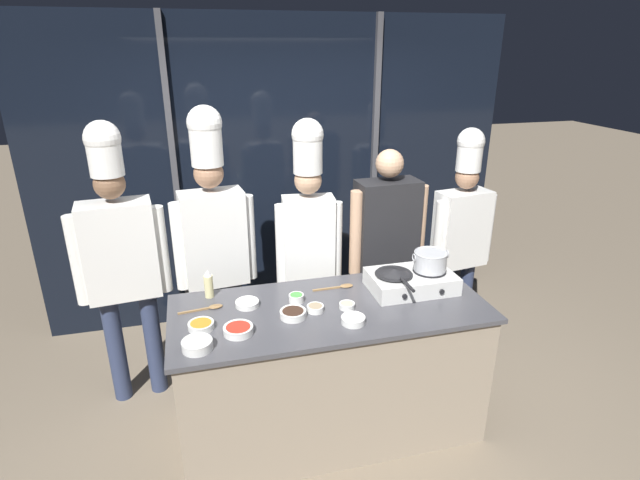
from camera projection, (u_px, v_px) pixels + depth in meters
name	position (u px, v px, depth m)	size (l,w,h in m)	color
ground_plane	(329.00, 426.00, 3.43)	(24.00, 24.00, 0.00)	#7F705B
window_wall_back	(279.00, 175.00, 4.49)	(4.22, 0.09, 2.70)	black
demo_counter	(330.00, 369.00, 3.26)	(1.96, 0.83, 0.93)	gray
portable_stove	(411.00, 281.00, 3.29)	(0.55, 0.37, 0.13)	silver
frying_pan	(394.00, 272.00, 3.23)	(0.25, 0.43, 0.04)	#232326
stock_pot	(430.00, 260.00, 3.28)	(0.24, 0.22, 0.13)	#B7BABF
squeeze_bottle_oil	(209.00, 284.00, 3.18)	(0.06, 0.06, 0.19)	beige
prep_bowl_onion	(353.00, 319.00, 2.90)	(0.14, 0.14, 0.04)	white
prep_bowl_carrots	(201.00, 325.00, 2.85)	(0.15, 0.15, 0.04)	white
prep_bowl_scallions	(296.00, 298.00, 3.14)	(0.10, 0.10, 0.05)	white
prep_bowl_chili_flakes	(238.00, 329.00, 2.80)	(0.17, 0.17, 0.05)	white
prep_bowl_rice	(197.00, 344.00, 2.65)	(0.17, 0.17, 0.06)	white
prep_bowl_shrimp	(347.00, 305.00, 3.07)	(0.10, 0.10, 0.04)	white
prep_bowl_soy_glaze	(293.00, 313.00, 2.96)	(0.16, 0.16, 0.05)	white
prep_bowl_noodles	(247.00, 303.00, 3.09)	(0.15, 0.15, 0.04)	white
prep_bowl_mushrooms	(315.00, 308.00, 3.03)	(0.10, 0.10, 0.04)	white
serving_spoon_slotted	(341.00, 286.00, 3.33)	(0.28, 0.06, 0.02)	olive
serving_spoon_solid	(210.00, 308.00, 3.07)	(0.28, 0.07, 0.02)	olive
chef_head	(120.00, 251.00, 3.34)	(0.61, 0.29, 2.02)	#2D3856
chef_sous	(214.00, 233.00, 3.48)	(0.57, 0.27, 2.09)	#232326
chef_line	(308.00, 230.00, 3.58)	(0.48, 0.23, 1.99)	#232326
person_guest	(386.00, 241.00, 3.75)	(0.60, 0.26, 1.76)	#232326
chef_pastry	(462.00, 228.00, 3.99)	(0.55, 0.28, 1.87)	#2D3856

